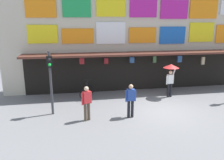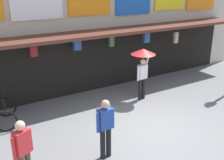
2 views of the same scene
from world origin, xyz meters
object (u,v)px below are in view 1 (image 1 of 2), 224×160
Objects in this scene: traffic_light_near at (50,73)px; bicycle_parked at (87,92)px; pedestrian_in_purple at (131,98)px; pedestrian_with_umbrella at (171,71)px; pedestrian_in_yellow at (87,101)px.

traffic_light_near reaches higher than bicycle_parked.
traffic_light_near is at bearing -130.04° from bicycle_parked.
traffic_light_near is 3.40m from bicycle_parked.
pedestrian_in_purple is (3.78, -1.06, -1.16)m from traffic_light_near.
pedestrian_in_purple is at bearing -15.65° from traffic_light_near.
pedestrian_with_umbrella is 4.14m from pedestrian_in_purple.
traffic_light_near is at bearing 147.48° from pedestrian_in_yellow.
pedestrian_with_umbrella is 1.24× the size of pedestrian_in_yellow.
pedestrian_in_purple is at bearing -59.96° from bicycle_parked.
pedestrian_in_purple is 2.11m from pedestrian_in_yellow.
pedestrian_with_umbrella reaches higher than bicycle_parked.
traffic_light_near is 1.54× the size of pedestrian_with_umbrella.
bicycle_parked is (1.88, 2.23, -1.75)m from traffic_light_near.
traffic_light_near reaches higher than pedestrian_with_umbrella.
traffic_light_near is at bearing -167.83° from pedestrian_with_umbrella.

